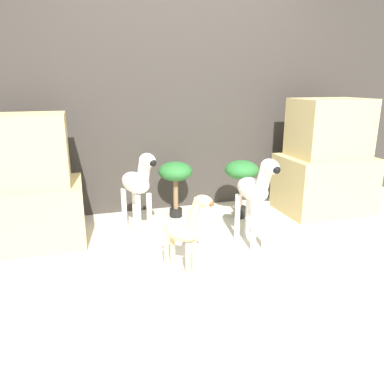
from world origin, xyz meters
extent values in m
plane|color=beige|center=(0.00, 0.00, 0.00)|extent=(14.00, 14.00, 0.00)
cube|color=#38332D|center=(0.00, 1.41, 1.10)|extent=(6.40, 0.08, 2.20)
cube|color=#D1B775|center=(-1.39, 0.83, 0.25)|extent=(0.86, 0.62, 0.49)
cube|color=#D1B775|center=(-1.39, 0.83, 0.77)|extent=(0.70, 0.50, 0.55)
cube|color=#D1B775|center=(1.39, 0.83, 0.28)|extent=(0.86, 0.62, 0.56)
cube|color=#D1B775|center=(1.39, 0.83, 0.84)|extent=(0.69, 0.50, 0.56)
cylinder|color=white|center=(0.40, 0.18, 0.19)|extent=(0.04, 0.04, 0.39)
cylinder|color=white|center=(0.29, 0.16, 0.19)|extent=(0.04, 0.04, 0.39)
cylinder|color=white|center=(0.37, 0.43, 0.19)|extent=(0.04, 0.04, 0.39)
cylinder|color=white|center=(0.26, 0.42, 0.19)|extent=(0.04, 0.04, 0.39)
ellipsoid|color=white|center=(0.33, 0.30, 0.46)|extent=(0.21, 0.38, 0.17)
cylinder|color=white|center=(0.35, 0.14, 0.60)|extent=(0.12, 0.17, 0.23)
ellipsoid|color=white|center=(0.35, 0.08, 0.69)|extent=(0.12, 0.19, 0.11)
sphere|color=black|center=(0.36, 0.00, 0.68)|extent=(0.05, 0.05, 0.05)
cube|color=black|center=(0.35, 0.14, 0.61)|extent=(0.03, 0.09, 0.19)
cylinder|color=white|center=(-0.43, 0.66, 0.19)|extent=(0.04, 0.04, 0.39)
cylinder|color=white|center=(-0.53, 0.62, 0.19)|extent=(0.04, 0.04, 0.39)
cylinder|color=white|center=(-0.52, 0.90, 0.19)|extent=(0.04, 0.04, 0.39)
cylinder|color=white|center=(-0.61, 0.86, 0.19)|extent=(0.04, 0.04, 0.39)
ellipsoid|color=white|center=(-0.52, 0.76, 0.46)|extent=(0.29, 0.40, 0.17)
cylinder|color=white|center=(-0.47, 0.62, 0.60)|extent=(0.15, 0.18, 0.23)
ellipsoid|color=white|center=(-0.45, 0.55, 0.69)|extent=(0.16, 0.21, 0.11)
sphere|color=black|center=(-0.42, 0.48, 0.68)|extent=(0.05, 0.05, 0.05)
cube|color=black|center=(-0.47, 0.62, 0.61)|extent=(0.05, 0.09, 0.19)
cylinder|color=beige|center=(-0.24, 0.00, 0.11)|extent=(0.04, 0.04, 0.22)
cylinder|color=beige|center=(-0.30, -0.04, 0.11)|extent=(0.04, 0.04, 0.22)
cylinder|color=beige|center=(-0.36, 0.15, 0.11)|extent=(0.04, 0.04, 0.22)
cylinder|color=beige|center=(-0.41, 0.10, 0.11)|extent=(0.04, 0.04, 0.22)
ellipsoid|color=beige|center=(-0.33, 0.05, 0.27)|extent=(0.26, 0.29, 0.12)
cylinder|color=beige|center=(-0.26, -0.04, 0.42)|extent=(0.13, 0.14, 0.26)
ellipsoid|color=beige|center=(-0.21, -0.10, 0.54)|extent=(0.14, 0.15, 0.08)
sphere|color=brown|center=(-0.17, -0.14, 0.53)|extent=(0.04, 0.04, 0.04)
cylinder|color=black|center=(-0.09, 1.09, 0.04)|extent=(0.12, 0.12, 0.08)
cylinder|color=brown|center=(-0.09, 1.09, 0.22)|extent=(0.05, 0.05, 0.29)
ellipsoid|color=#286B2D|center=(-0.09, 1.09, 0.45)|extent=(0.33, 0.33, 0.18)
cylinder|color=black|center=(0.50, 0.88, 0.06)|extent=(0.11, 0.11, 0.11)
cylinder|color=brown|center=(0.50, 0.88, 0.25)|extent=(0.03, 0.03, 0.28)
ellipsoid|color=#286B2D|center=(0.50, 0.88, 0.48)|extent=(0.32, 0.32, 0.18)
camera|label=1|loc=(-0.94, -2.27, 1.28)|focal=35.00mm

